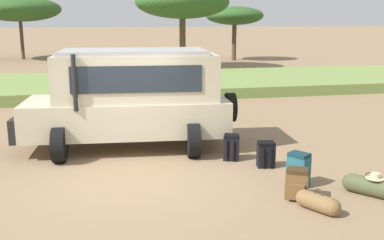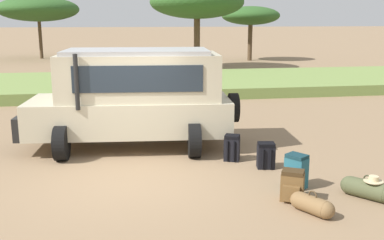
{
  "view_description": "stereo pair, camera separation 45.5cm",
  "coord_description": "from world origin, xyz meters",
  "px_view_note": "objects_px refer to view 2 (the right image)",
  "views": [
    {
      "loc": [
        -0.53,
        -8.58,
        3.18
      ],
      "look_at": [
        1.46,
        0.78,
        1.0
      ],
      "focal_mm": 42.0,
      "sensor_mm": 36.0,
      "label": 1
    },
    {
      "loc": [
        -0.09,
        -8.66,
        3.18
      ],
      "look_at": [
        1.46,
        0.78,
        1.0
      ],
      "focal_mm": 42.0,
      "sensor_mm": 36.0,
      "label": 2
    }
  ],
  "objects_px": {
    "acacia_tree_left_mid": "(38,9)",
    "acacia_tree_right_mid": "(251,16)",
    "backpack_cluster_center": "(296,172)",
    "duffel_bag_low_black_case": "(367,189)",
    "backpack_beside_front_wheel": "(266,156)",
    "backpack_outermost": "(232,148)",
    "backpack_near_rear_wheel": "(292,186)",
    "duffel_bag_soft_canvas": "(312,205)",
    "safari_vehicle": "(134,96)",
    "acacia_tree_centre_back": "(197,2)"
  },
  "relations": [
    {
      "from": "acacia_tree_left_mid",
      "to": "acacia_tree_right_mid",
      "type": "relative_size",
      "value": 1.55
    },
    {
      "from": "backpack_cluster_center",
      "to": "duffel_bag_low_black_case",
      "type": "xyz_separation_m",
      "value": [
        1.07,
        -0.71,
        -0.14
      ]
    },
    {
      "from": "backpack_beside_front_wheel",
      "to": "acacia_tree_left_mid",
      "type": "relative_size",
      "value": 0.08
    },
    {
      "from": "backpack_outermost",
      "to": "acacia_tree_right_mid",
      "type": "bearing_deg",
      "value": 72.67
    },
    {
      "from": "backpack_cluster_center",
      "to": "backpack_near_rear_wheel",
      "type": "distance_m",
      "value": 0.67
    },
    {
      "from": "backpack_outermost",
      "to": "duffel_bag_soft_canvas",
      "type": "relative_size",
      "value": 0.79
    },
    {
      "from": "safari_vehicle",
      "to": "backpack_outermost",
      "type": "bearing_deg",
      "value": -34.67
    },
    {
      "from": "backpack_beside_front_wheel",
      "to": "backpack_outermost",
      "type": "xyz_separation_m",
      "value": [
        -0.59,
        0.63,
        0.02
      ]
    },
    {
      "from": "acacia_tree_right_mid",
      "to": "duffel_bag_low_black_case",
      "type": "bearing_deg",
      "value": -101.97
    },
    {
      "from": "backpack_beside_front_wheel",
      "to": "acacia_tree_left_mid",
      "type": "xyz_separation_m",
      "value": [
        -9.17,
        28.94,
        3.58
      ]
    },
    {
      "from": "backpack_beside_front_wheel",
      "to": "backpack_outermost",
      "type": "distance_m",
      "value": 0.87
    },
    {
      "from": "backpack_near_rear_wheel",
      "to": "acacia_tree_centre_back",
      "type": "bearing_deg",
      "value": 84.68
    },
    {
      "from": "duffel_bag_soft_canvas",
      "to": "acacia_tree_right_mid",
      "type": "distance_m",
      "value": 27.98
    },
    {
      "from": "acacia_tree_right_mid",
      "to": "backpack_outermost",
      "type": "bearing_deg",
      "value": -107.33
    },
    {
      "from": "safari_vehicle",
      "to": "acacia_tree_left_mid",
      "type": "xyz_separation_m",
      "value": [
        -6.45,
        26.84,
        2.56
      ]
    },
    {
      "from": "safari_vehicle",
      "to": "acacia_tree_left_mid",
      "type": "bearing_deg",
      "value": 103.51
    },
    {
      "from": "duffel_bag_soft_canvas",
      "to": "backpack_beside_front_wheel",
      "type": "bearing_deg",
      "value": 90.39
    },
    {
      "from": "backpack_outermost",
      "to": "acacia_tree_left_mid",
      "type": "height_order",
      "value": "acacia_tree_left_mid"
    },
    {
      "from": "backpack_cluster_center",
      "to": "acacia_tree_right_mid",
      "type": "xyz_separation_m",
      "value": [
        6.69,
        25.78,
        3.01
      ]
    },
    {
      "from": "backpack_cluster_center",
      "to": "duffel_bag_low_black_case",
      "type": "distance_m",
      "value": 1.29
    },
    {
      "from": "acacia_tree_left_mid",
      "to": "duffel_bag_soft_canvas",
      "type": "bearing_deg",
      "value": -73.65
    },
    {
      "from": "safari_vehicle",
      "to": "duffel_bag_low_black_case",
      "type": "distance_m",
      "value": 5.77
    },
    {
      "from": "backpack_cluster_center",
      "to": "acacia_tree_left_mid",
      "type": "xyz_separation_m",
      "value": [
        -9.36,
        30.15,
        3.54
      ]
    },
    {
      "from": "backpack_beside_front_wheel",
      "to": "duffel_bag_soft_canvas",
      "type": "height_order",
      "value": "backpack_beside_front_wheel"
    },
    {
      "from": "backpack_beside_front_wheel",
      "to": "backpack_near_rear_wheel",
      "type": "height_order",
      "value": "same"
    },
    {
      "from": "backpack_near_rear_wheel",
      "to": "acacia_tree_right_mid",
      "type": "relative_size",
      "value": 0.13
    },
    {
      "from": "backpack_outermost",
      "to": "duffel_bag_low_black_case",
      "type": "relative_size",
      "value": 0.72
    },
    {
      "from": "backpack_beside_front_wheel",
      "to": "backpack_outermost",
      "type": "bearing_deg",
      "value": 133.04
    },
    {
      "from": "safari_vehicle",
      "to": "backpack_cluster_center",
      "type": "distance_m",
      "value": 4.52
    },
    {
      "from": "duffel_bag_soft_canvas",
      "to": "acacia_tree_centre_back",
      "type": "xyz_separation_m",
      "value": [
        1.84,
        21.7,
        3.98
      ]
    },
    {
      "from": "duffel_bag_low_black_case",
      "to": "backpack_cluster_center",
      "type": "bearing_deg",
      "value": 146.66
    },
    {
      "from": "backpack_cluster_center",
      "to": "backpack_near_rear_wheel",
      "type": "height_order",
      "value": "backpack_cluster_center"
    },
    {
      "from": "backpack_beside_front_wheel",
      "to": "acacia_tree_centre_back",
      "type": "relative_size",
      "value": 0.1
    },
    {
      "from": "safari_vehicle",
      "to": "backpack_near_rear_wheel",
      "type": "bearing_deg",
      "value": -56.36
    },
    {
      "from": "backpack_cluster_center",
      "to": "duffel_bag_low_black_case",
      "type": "bearing_deg",
      "value": -33.34
    },
    {
      "from": "backpack_near_rear_wheel",
      "to": "acacia_tree_left_mid",
      "type": "distance_m",
      "value": 32.26
    },
    {
      "from": "acacia_tree_right_mid",
      "to": "safari_vehicle",
      "type": "bearing_deg",
      "value": -113.13
    },
    {
      "from": "duffel_bag_soft_canvas",
      "to": "acacia_tree_centre_back",
      "type": "distance_m",
      "value": 22.14
    },
    {
      "from": "backpack_cluster_center",
      "to": "backpack_near_rear_wheel",
      "type": "relative_size",
      "value": 1.16
    },
    {
      "from": "backpack_cluster_center",
      "to": "acacia_tree_right_mid",
      "type": "bearing_deg",
      "value": 75.46
    },
    {
      "from": "acacia_tree_right_mid",
      "to": "duffel_bag_soft_canvas",
      "type": "bearing_deg",
      "value": -104.29
    },
    {
      "from": "acacia_tree_right_mid",
      "to": "acacia_tree_centre_back",
      "type": "bearing_deg",
      "value": -133.8
    },
    {
      "from": "backpack_outermost",
      "to": "acacia_tree_left_mid",
      "type": "relative_size",
      "value": 0.09
    },
    {
      "from": "acacia_tree_centre_back",
      "to": "safari_vehicle",
      "type": "bearing_deg",
      "value": -104.87
    },
    {
      "from": "backpack_beside_front_wheel",
      "to": "acacia_tree_right_mid",
      "type": "distance_m",
      "value": 25.7
    },
    {
      "from": "safari_vehicle",
      "to": "acacia_tree_left_mid",
      "type": "distance_m",
      "value": 27.72
    },
    {
      "from": "backpack_near_rear_wheel",
      "to": "duffel_bag_soft_canvas",
      "type": "xyz_separation_m",
      "value": [
        0.13,
        -0.56,
        -0.12
      ]
    },
    {
      "from": "backpack_near_rear_wheel",
      "to": "backpack_beside_front_wheel",
      "type": "bearing_deg",
      "value": 86.39
    },
    {
      "from": "backpack_near_rear_wheel",
      "to": "acacia_tree_right_mid",
      "type": "xyz_separation_m",
      "value": [
        6.99,
        26.38,
        3.06
      ]
    },
    {
      "from": "duffel_bag_low_black_case",
      "to": "acacia_tree_right_mid",
      "type": "bearing_deg",
      "value": 78.03
    }
  ]
}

